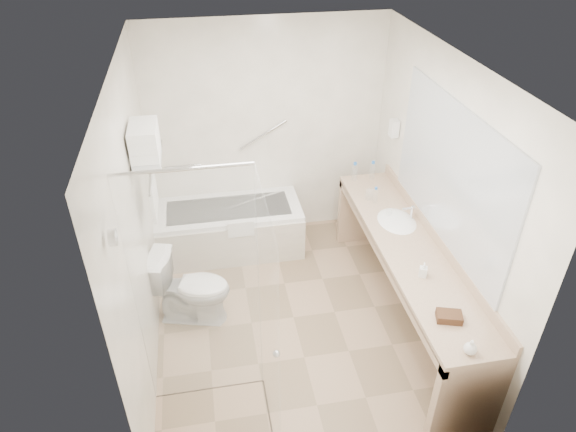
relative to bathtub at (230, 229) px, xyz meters
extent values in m
plane|color=tan|center=(0.50, -1.24, -0.28)|extent=(3.20, 3.20, 0.00)
cube|color=white|center=(0.50, -1.24, 2.22)|extent=(2.60, 3.20, 0.10)
cube|color=white|center=(0.50, 0.36, 0.97)|extent=(2.60, 0.10, 2.50)
cube|color=white|center=(0.50, -2.84, 0.97)|extent=(2.60, 0.10, 2.50)
cube|color=white|center=(-0.80, -1.24, 0.97)|extent=(0.10, 3.20, 2.50)
cube|color=white|center=(1.80, -1.24, 0.97)|extent=(0.10, 3.20, 2.50)
cube|color=white|center=(0.00, 0.01, 0.00)|extent=(1.60, 0.70, 0.55)
cube|color=beige|center=(0.00, -0.35, -0.03)|extent=(1.60, 0.02, 0.50)
cube|color=silver|center=(0.10, -0.34, 0.22)|extent=(0.28, 0.06, 0.18)
cylinder|color=silver|center=(-0.45, 0.32, 0.67)|extent=(0.40, 0.03, 0.03)
cylinder|color=silver|center=(0.45, 0.32, 0.97)|extent=(0.53, 0.03, 0.33)
cube|color=silver|center=(-0.35, -1.94, 0.77)|extent=(0.90, 0.01, 2.10)
cube|color=silver|center=(0.10, -2.39, 0.77)|extent=(0.02, 0.90, 2.10)
cylinder|color=silver|center=(-0.35, -1.94, 1.82)|extent=(0.90, 0.02, 0.02)
sphere|color=silver|center=(0.13, -2.54, 0.72)|extent=(0.05, 0.05, 0.05)
cylinder|color=silver|center=(-0.75, -2.39, 1.67)|extent=(0.04, 0.10, 0.10)
cube|color=silver|center=(-0.67, -0.89, 1.42)|extent=(0.24, 0.55, 0.02)
cylinder|color=silver|center=(-0.67, -0.89, 1.20)|extent=(0.02, 0.55, 0.02)
cube|color=silver|center=(-0.67, -0.89, 1.04)|extent=(0.03, 0.42, 0.32)
cube|color=silver|center=(-0.67, -0.89, 1.48)|extent=(0.22, 0.40, 0.08)
cube|color=silver|center=(-0.67, -0.89, 1.57)|extent=(0.22, 0.40, 0.08)
cube|color=silver|center=(-0.67, -0.89, 1.65)|extent=(0.22, 0.40, 0.08)
cube|color=tan|center=(1.52, -1.39, 0.55)|extent=(0.55, 2.70, 0.05)
cube|color=tan|center=(1.78, -1.39, 0.62)|extent=(0.03, 2.70, 0.10)
cube|color=tan|center=(1.27, -1.39, 0.49)|extent=(0.04, 2.70, 0.08)
cube|color=tan|center=(1.52, -2.70, 0.12)|extent=(0.55, 0.08, 0.80)
cube|color=tan|center=(1.52, -0.08, 0.12)|extent=(0.55, 0.08, 0.80)
ellipsoid|color=white|center=(1.55, -0.99, 0.54)|extent=(0.40, 0.52, 0.14)
cylinder|color=silver|center=(1.70, -0.99, 0.65)|extent=(0.03, 0.03, 0.14)
cube|color=#B6BDC3|center=(1.79, -1.39, 1.27)|extent=(0.02, 2.00, 1.20)
cube|color=white|center=(1.75, -0.19, 1.17)|extent=(0.08, 0.10, 0.18)
imported|color=white|center=(-0.45, -1.04, 0.09)|extent=(0.83, 0.59, 0.73)
cube|color=#4B2F1A|center=(1.47, -2.31, 0.61)|extent=(0.21, 0.17, 0.06)
imported|color=white|center=(1.47, -1.81, 0.61)|extent=(0.11, 0.15, 0.06)
imported|color=white|center=(1.47, -2.64, 0.62)|extent=(0.12, 0.14, 0.09)
cylinder|color=silver|center=(1.45, -0.62, 0.65)|extent=(0.05, 0.05, 0.15)
cylinder|color=blue|center=(1.45, -0.62, 0.74)|extent=(0.03, 0.03, 0.02)
cylinder|color=silver|center=(1.58, -0.14, 0.67)|extent=(0.06, 0.06, 0.18)
cylinder|color=blue|center=(1.58, -0.14, 0.77)|extent=(0.03, 0.03, 0.03)
cylinder|color=silver|center=(1.38, -0.14, 0.67)|extent=(0.07, 0.07, 0.18)
cylinder|color=blue|center=(1.38, -0.14, 0.77)|extent=(0.03, 0.03, 0.03)
cylinder|color=silver|center=(1.42, -0.55, 0.63)|extent=(0.10, 0.10, 0.10)
cylinder|color=silver|center=(1.50, -0.91, 0.61)|extent=(0.07, 0.07, 0.08)
camera|label=1|loc=(-0.21, -4.82, 3.34)|focal=32.00mm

